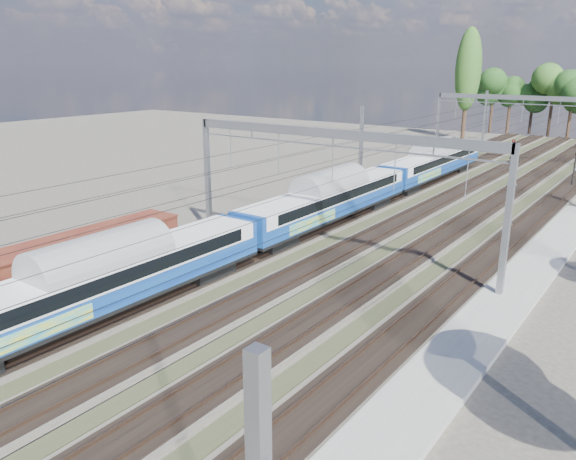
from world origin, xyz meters
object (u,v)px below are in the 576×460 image
Objects in this scene: emu_train at (327,195)px; worker at (512,156)px; signal_near at (512,156)px; freight_boxcar at (83,258)px.

worker is at bearing 84.80° from emu_train.
emu_train is 27.39m from signal_near.
freight_boxcar is 2.57× the size of signal_near.
freight_boxcar is at bearing -112.41° from signal_near.
worker is 15.78m from signal_near.
freight_boxcar is 62.00m from worker.
signal_near is at bearing 171.74° from worker.
emu_train is 20.50m from freight_boxcar.
worker is 0.38× the size of signal_near.
signal_near is (12.12, 46.29, 1.16)m from freight_boxcar.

